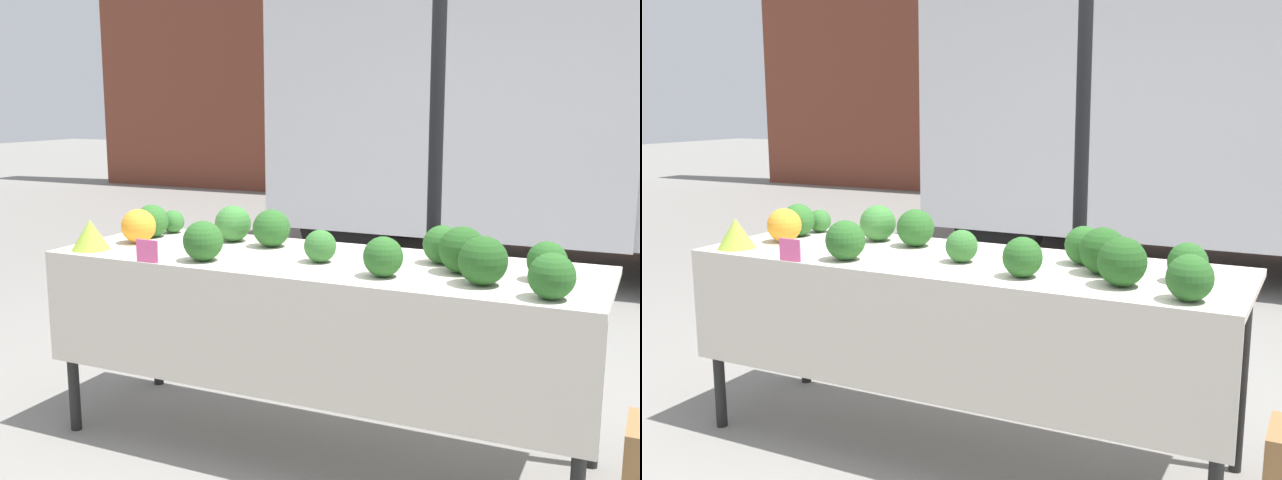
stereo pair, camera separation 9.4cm
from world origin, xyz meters
The scene contains 19 objects.
ground_plane centered at (0.00, 0.00, 0.00)m, with size 40.00×40.00×0.00m, color gray.
tent_pole centered at (0.27, 0.74, 1.19)m, with size 0.07×0.07×2.38m.
parked_truck centered at (0.10, 4.21, 1.44)m, with size 4.60×2.10×2.74m.
market_table centered at (0.00, -0.06, 0.74)m, with size 2.32×0.74×0.84m.
orange_cauliflower centered at (-0.91, -0.03, 0.92)m, with size 0.16×0.16×0.16m.
romanesco_head centered at (-1.00, -0.25, 0.91)m, with size 0.17×0.17×0.13m.
broccoli_head_0 centered at (-0.54, 0.19, 0.93)m, with size 0.17×0.17×0.17m.
broccoli_head_1 centered at (-0.93, 0.25, 0.90)m, with size 0.11×0.11×0.11m.
broccoli_head_2 centered at (-0.95, 0.12, 0.92)m, with size 0.16×0.16×0.16m.
broccoli_head_3 centered at (-0.31, 0.15, 0.93)m, with size 0.17×0.17×0.17m.
broccoli_head_4 centered at (0.92, 0.00, 0.92)m, with size 0.15×0.15×0.15m.
broccoli_head_5 centered at (0.03, -0.06, 0.91)m, with size 0.13×0.13×0.13m.
broccoli_head_6 centered at (0.72, -0.16, 0.93)m, with size 0.18×0.18×0.18m.
broccoli_head_7 centered at (0.49, 0.13, 0.92)m, with size 0.16×0.16×0.16m.
broccoli_head_8 centered at (0.60, -0.01, 0.93)m, with size 0.18×0.18×0.18m.
broccoli_head_9 centered at (0.35, -0.19, 0.92)m, with size 0.15×0.15×0.15m.
broccoli_head_10 centered at (-0.42, -0.24, 0.93)m, with size 0.17×0.17×0.17m.
broccoli_head_11 centered at (0.97, -0.26, 0.92)m, with size 0.16×0.16×0.16m.
price_sign centered at (-0.61, -0.36, 0.89)m, with size 0.11×0.01×0.09m.
Camera 2 is at (1.37, -2.73, 1.50)m, focal length 42.00 mm.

